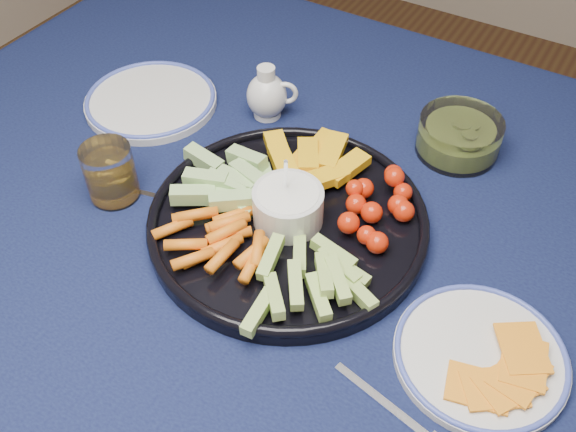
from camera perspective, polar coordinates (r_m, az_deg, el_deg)
The scene contains 9 objects.
dining_table at distance 1.00m, azimuth 7.12°, elevation -4.54°, with size 1.67×1.07×0.75m.
crudite_platter at distance 0.91m, azimuth -0.17°, elevation -0.02°, with size 0.40×0.40×0.13m.
creamer_pitcher at distance 1.10m, azimuth -1.84°, elevation 10.68°, with size 0.08×0.07×0.10m.
pickle_bowl at distance 1.07m, azimuth 14.93°, elevation 6.77°, with size 0.13×0.13×0.06m.
cheese_plate at distance 0.82m, azimuth 16.79°, elevation -11.68°, with size 0.21×0.21×0.02m.
juice_tumbler at distance 0.98m, azimuth -15.47°, elevation 3.49°, with size 0.07×0.07×0.09m.
fork_left at distance 0.98m, azimuth -10.92°, elevation 1.53°, with size 0.15×0.05×0.00m.
fork_right at distance 0.77m, azimuth 10.23°, elevation -17.27°, with size 0.17×0.05×0.00m.
side_plate_extra at distance 1.16m, azimuth -12.10°, elevation 10.04°, with size 0.23×0.23×0.02m.
Camera 1 is at (0.22, -0.60, 1.43)m, focal length 40.00 mm.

